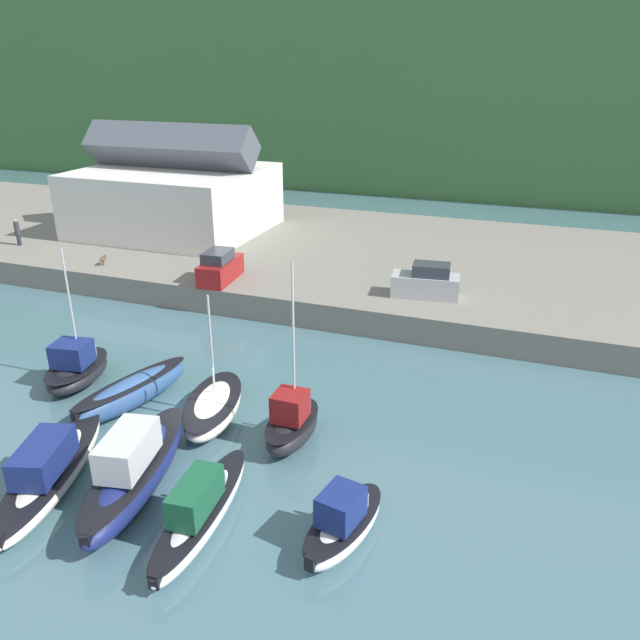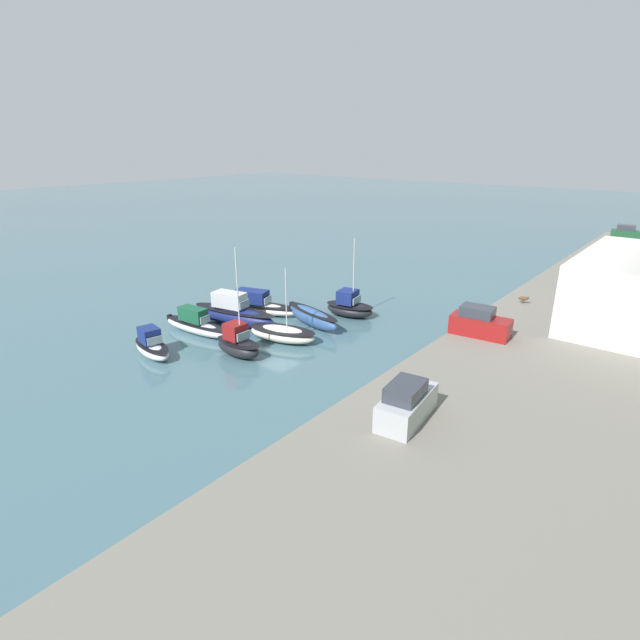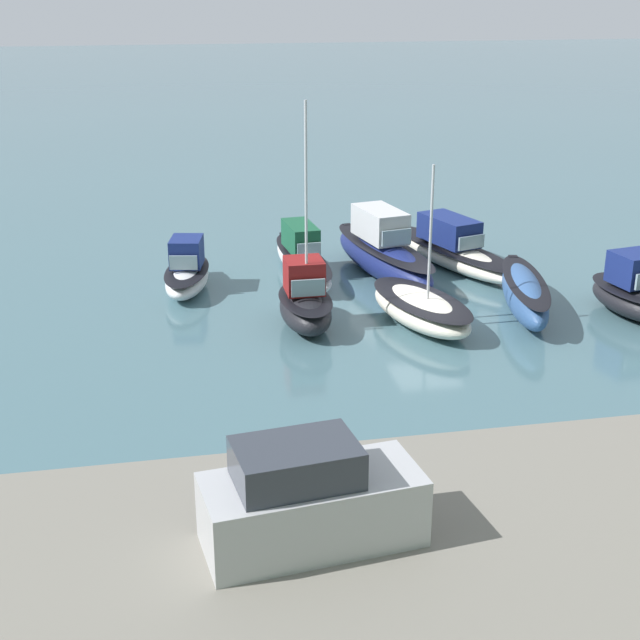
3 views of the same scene
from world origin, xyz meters
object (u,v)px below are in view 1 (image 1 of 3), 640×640
moored_boat_4 (51,470)px  person_on_quay (17,232)px  moored_boat_6 (201,510)px  moored_boat_7 (343,523)px  moored_boat_5 (135,470)px  moored_boat_0 (77,368)px  parked_car_0 (426,282)px  parked_car_1 (220,267)px  moored_boat_2 (213,407)px  moored_boat_1 (132,392)px  dog_on_quay (103,259)px  moored_boat_3 (292,424)px

moored_boat_4 → person_on_quay: size_ratio=4.14×
moored_boat_6 → moored_boat_7: moored_boat_6 is taller
moored_boat_5 → moored_boat_7: 8.36m
moored_boat_0 → parked_car_0: (15.29, 14.58, 1.77)m
moored_boat_6 → person_on_quay: 37.15m
moored_boat_4 → moored_boat_6: moored_boat_6 is taller
moored_boat_7 → parked_car_1: 24.33m
parked_car_1 → moored_boat_2: bearing=-68.7°
moored_boat_4 → moored_boat_5: moored_boat_5 is taller
moored_boat_0 → moored_boat_6: (11.63, -7.34, -0.11)m
parked_car_1 → person_on_quay: parked_car_1 is taller
moored_boat_2 → moored_boat_6: (3.28, -6.74, 0.15)m
moored_boat_2 → person_on_quay: 30.69m
moored_boat_2 → person_on_quay: moored_boat_2 is taller
moored_boat_0 → moored_boat_1: size_ratio=1.03×
dog_on_quay → moored_boat_0: bearing=-71.2°
moored_boat_4 → person_on_quay: (-22.90, 22.20, 2.07)m
person_on_quay → dog_on_quay: bearing=-11.8°
parked_car_1 → parked_car_0: bearing=1.8°
person_on_quay → moored_boat_1: bearing=-35.6°
moored_boat_2 → parked_car_1: bearing=102.6°
moored_boat_1 → dog_on_quay: (-12.33, 13.84, 1.39)m
moored_boat_1 → parked_car_1: 14.13m
dog_on_quay → moored_boat_6: bearing=-59.2°
moored_boat_0 → moored_boat_2: moored_boat_0 is taller
moored_boat_1 → moored_boat_3: size_ratio=0.84×
moored_boat_4 → parked_car_1: 20.43m
moored_boat_4 → dog_on_quay: 24.04m
moored_boat_1 → moored_boat_5: size_ratio=0.81×
moored_boat_2 → dog_on_quay: 21.38m
moored_boat_3 → moored_boat_2: bearing=172.5°
moored_boat_4 → dog_on_quay: size_ratio=10.02×
moored_boat_2 → moored_boat_0: bearing=161.5°
moored_boat_1 → parked_car_0: 19.23m
moored_boat_4 → moored_boat_5: (3.42, 0.80, 0.30)m
person_on_quay → moored_boat_0: bearing=-39.6°
parked_car_1 → dog_on_quay: 9.74m
moored_boat_4 → dog_on_quay: bearing=105.5°
moored_boat_0 → moored_boat_5: size_ratio=0.84×
moored_boat_4 → parked_car_0: (10.44, 21.86, 1.89)m
moored_boat_2 → moored_boat_4: moored_boat_2 is taller
moored_boat_1 → parked_car_1: (-2.60, 13.77, 1.85)m
moored_boat_3 → moored_boat_7: bearing=-51.5°
moored_boat_3 → parked_car_1: 17.88m
person_on_quay → dog_on_quay: person_on_quay is taller
moored_boat_3 → person_on_quay: (-30.65, 16.06, 1.89)m
moored_boat_2 → moored_boat_3: (4.25, -0.55, 0.32)m
moored_boat_1 → moored_boat_5: 6.88m
moored_boat_3 → dog_on_quay: size_ratio=9.33×
moored_boat_6 → moored_boat_4: bearing=174.5°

